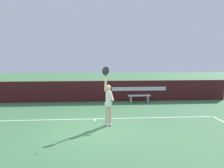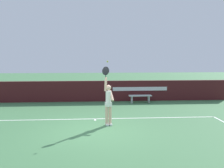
{
  "view_description": "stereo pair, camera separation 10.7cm",
  "coord_description": "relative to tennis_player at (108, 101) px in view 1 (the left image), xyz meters",
  "views": [
    {
      "loc": [
        -0.1,
        -8.85,
        2.8
      ],
      "look_at": [
        0.66,
        0.64,
        1.68
      ],
      "focal_mm": 39.86,
      "sensor_mm": 36.0,
      "label": 1
    },
    {
      "loc": [
        0.01,
        -8.86,
        2.8
      ],
      "look_at": [
        0.66,
        0.64,
        1.68
      ],
      "focal_mm": 39.86,
      "sensor_mm": 36.0,
      "label": 2
    }
  ],
  "objects": [
    {
      "name": "tennis_player",
      "position": [
        0.0,
        0.0,
        0.0
      ],
      "size": [
        0.48,
        0.44,
        2.37
      ],
      "color": "beige",
      "rests_on": "ground"
    },
    {
      "name": "back_wall",
      "position": [
        -0.52,
        5.2,
        -0.35
      ],
      "size": [
        16.24,
        0.19,
        1.24
      ],
      "color": "#441518",
      "rests_on": "ground"
    },
    {
      "name": "court_lines",
      "position": [
        -0.53,
        -1.7,
        -0.97
      ],
      "size": [
        10.84,
        5.6,
        0.0
      ],
      "color": "white",
      "rests_on": "ground"
    },
    {
      "name": "courtside_bench_near",
      "position": [
        2.11,
        4.55,
        -0.63
      ],
      "size": [
        1.33,
        0.37,
        0.45
      ],
      "color": "#B7BABF",
      "rests_on": "ground"
    },
    {
      "name": "ground_plane",
      "position": [
        -0.53,
        -0.79,
        -0.97
      ],
      "size": [
        60.0,
        60.0,
        0.0
      ],
      "primitive_type": "plane",
      "color": "#447A4B"
    },
    {
      "name": "tennis_ball",
      "position": [
        -0.05,
        -0.28,
        1.58
      ],
      "size": [
        0.06,
        0.06,
        0.06
      ],
      "color": "#D2E32E"
    }
  ]
}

